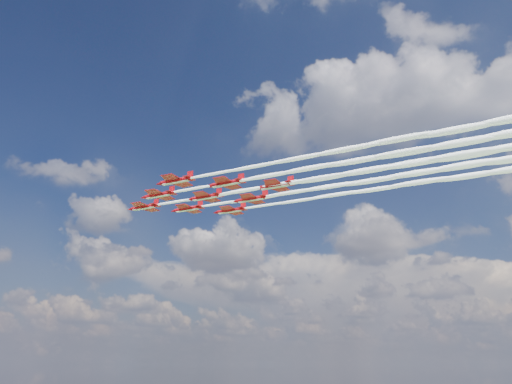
# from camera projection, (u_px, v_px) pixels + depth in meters

# --- Properties ---
(jet_lead) EXTENTS (97.11, 9.27, 2.72)m
(jet_lead) POSITION_uv_depth(u_px,v_px,m) (289.00, 183.00, 123.77)
(jet_lead) COLOR #A50911
(jet_row2_port) EXTENTS (97.11, 9.27, 2.72)m
(jet_row2_port) POSITION_uv_depth(u_px,v_px,m) (319.00, 167.00, 113.60)
(jet_row2_port) COLOR #A50911
(jet_row2_starb) EXTENTS (97.11, 9.27, 2.72)m
(jet_row2_starb) POSITION_uv_depth(u_px,v_px,m) (337.00, 186.00, 125.38)
(jet_row2_starb) COLOR #A50911
(jet_row3_port) EXTENTS (97.11, 9.27, 2.72)m
(jet_row3_port) POSITION_uv_depth(u_px,v_px,m) (355.00, 148.00, 103.43)
(jet_row3_port) COLOR #A50911
(jet_row3_centre) EXTENTS (97.11, 9.27, 2.72)m
(jet_row3_centre) POSITION_uv_depth(u_px,v_px,m) (371.00, 170.00, 115.21)
(jet_row3_centre) COLOR #A50911
(jet_row3_starb) EXTENTS (97.11, 9.27, 2.72)m
(jet_row3_starb) POSITION_uv_depth(u_px,v_px,m) (385.00, 188.00, 126.99)
(jet_row3_starb) COLOR #A50911
(jet_row4_port) EXTENTS (97.11, 9.27, 2.72)m
(jet_row4_port) POSITION_uv_depth(u_px,v_px,m) (412.00, 151.00, 105.04)
(jet_row4_port) COLOR #A50911
(jet_row4_starb) EXTENTS (97.11, 9.27, 2.72)m
(jet_row4_starb) POSITION_uv_depth(u_px,v_px,m) (422.00, 172.00, 116.82)
(jet_row4_starb) COLOR #A50911
(jet_tail) EXTENTS (97.11, 9.27, 2.72)m
(jet_tail) POSITION_uv_depth(u_px,v_px,m) (467.00, 154.00, 106.65)
(jet_tail) COLOR #A50911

